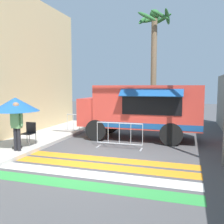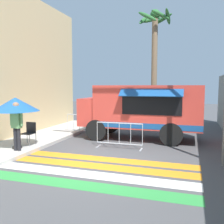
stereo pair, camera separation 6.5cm
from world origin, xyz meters
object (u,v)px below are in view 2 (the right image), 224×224
traffic_signal_pole (195,14)px  palm_tree (155,47)px  patio_umbrella (15,105)px  folding_chair (29,131)px  vendor_person (17,123)px  barricade_front (119,136)px  food_truck (140,108)px  barricade_side (80,125)px

traffic_signal_pole → palm_tree: (-2.29, 7.70, 0.25)m
patio_umbrella → palm_tree: bearing=64.3°
folding_chair → patio_umbrella: bearing=-73.5°
traffic_signal_pole → palm_tree: size_ratio=0.94×
vendor_person → barricade_front: vendor_person is taller
traffic_signal_pole → patio_umbrella: size_ratio=3.51×
food_truck → vendor_person: bearing=-132.8°
patio_umbrella → palm_tree: 9.60m
folding_chair → palm_tree: 9.41m
food_truck → traffic_signal_pole: (2.30, -3.22, 3.16)m
food_truck → barricade_front: 2.29m
barricade_side → barricade_front: bearing=-38.9°
traffic_signal_pole → patio_umbrella: (-6.24, -0.49, -2.84)m
vendor_person → barricade_front: 3.87m
traffic_signal_pole → barricade_front: size_ratio=3.56×
traffic_signal_pole → barricade_side: bearing=148.1°
folding_chair → vendor_person: vendor_person is taller
folding_chair → barricade_front: (3.49, 0.94, -0.16)m
patio_umbrella → food_truck: bearing=43.3°
barricade_side → palm_tree: bearing=53.6°
food_truck → vendor_person: 5.44m
patio_umbrella → barricade_side: bearing=78.8°
folding_chair → barricade_front: bearing=35.5°
barricade_side → palm_tree: (3.17, 4.29, 4.38)m
traffic_signal_pole → vendor_person: 6.97m
folding_chair → traffic_signal_pole: bearing=18.2°
food_truck → barricade_side: (-3.16, 0.19, -0.98)m
barricade_front → palm_tree: bearing=86.4°
folding_chair → barricade_side: (0.72, 3.17, -0.18)m
vendor_person → barricade_front: size_ratio=0.93×
folding_chair → vendor_person: 1.13m
vendor_person → barricade_front: (3.29, 1.95, -0.64)m
food_truck → vendor_person: (-3.69, -3.99, -0.32)m
food_truck → patio_umbrella: 5.41m
folding_chair → palm_tree: size_ratio=0.12×
food_truck → vendor_person: size_ratio=3.13×
food_truck → palm_tree: palm_tree is taller
food_truck → barricade_front: food_truck is taller
barricade_front → barricade_side: size_ratio=1.36×
barricade_front → patio_umbrella: bearing=-154.8°
barricade_side → traffic_signal_pole: bearing=-31.9°
traffic_signal_pole → barricade_side: traffic_signal_pole is taller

